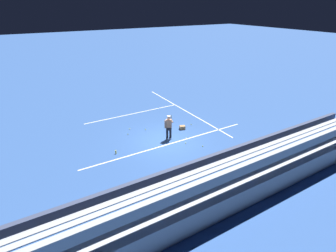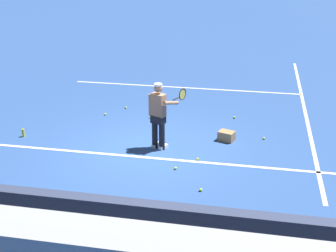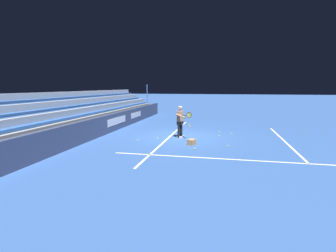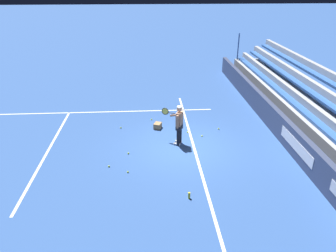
{
  "view_description": "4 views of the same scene",
  "coord_description": "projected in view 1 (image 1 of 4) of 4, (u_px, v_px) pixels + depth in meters",
  "views": [
    {
      "loc": [
        -7.85,
        -13.37,
        8.38
      ],
      "look_at": [
        0.17,
        0.12,
        0.99
      ],
      "focal_mm": 28.0,
      "sensor_mm": 36.0,
      "label": 1
    },
    {
      "loc": [
        2.59,
        -10.57,
        4.93
      ],
      "look_at": [
        0.56,
        -0.37,
        0.82
      ],
      "focal_mm": 50.0,
      "sensor_mm": 36.0,
      "label": 2
    },
    {
      "loc": [
        14.16,
        2.45,
        2.79
      ],
      "look_at": [
        1.22,
        -0.36,
        0.77
      ],
      "focal_mm": 28.0,
      "sensor_mm": 36.0,
      "label": 3
    },
    {
      "loc": [
        -12.07,
        1.37,
        6.46
      ],
      "look_at": [
        -1.09,
        0.65,
        1.46
      ],
      "focal_mm": 35.0,
      "sensor_mm": 36.0,
      "label": 4
    }
  ],
  "objects": [
    {
      "name": "tennis_player",
      "position": [
        169.0,
        127.0,
        17.42
      ],
      "size": [
        0.86,
        0.91,
        1.71
      ],
      "color": "black",
      "rests_on": "ground"
    },
    {
      "name": "tennis_ball_toward_net",
      "position": [
        186.0,
        143.0,
        17.21
      ],
      "size": [
        0.07,
        0.07,
        0.07
      ],
      "primitive_type": "sphere",
      "color": "#CCE533",
      "rests_on": "ground"
    },
    {
      "name": "bleacher_stand",
      "position": [
        233.0,
        180.0,
        12.47
      ],
      "size": [
        22.17,
        2.4,
        2.95
      ],
      "color": "#9EA3A8",
      "rests_on": "ground"
    },
    {
      "name": "tennis_ball_midcourt",
      "position": [
        128.0,
        134.0,
        18.39
      ],
      "size": [
        0.07,
        0.07,
        0.07
      ],
      "primitive_type": "sphere",
      "color": "#CCE533",
      "rests_on": "ground"
    },
    {
      "name": "court_service_line_white",
      "position": [
        133.0,
        114.0,
        21.87
      ],
      "size": [
        8.22,
        0.1,
        0.01
      ],
      "primitive_type": "cube",
      "color": "white",
      "rests_on": "ground"
    },
    {
      "name": "tennis_ball_stray_back",
      "position": [
        186.0,
        138.0,
        17.87
      ],
      "size": [
        0.07,
        0.07,
        0.07
      ],
      "primitive_type": "sphere",
      "color": "#CCE533",
      "rests_on": "ground"
    },
    {
      "name": "tennis_ball_by_box",
      "position": [
        145.0,
        129.0,
        19.07
      ],
      "size": [
        0.07,
        0.07,
        0.07
      ],
      "primitive_type": "sphere",
      "color": "#CCE533",
      "rests_on": "ground"
    },
    {
      "name": "back_wall_sponsor_board",
      "position": [
        208.0,
        165.0,
        13.96
      ],
      "size": [
        23.34,
        0.25,
        1.1
      ],
      "color": "#384260",
      "rests_on": "ground"
    },
    {
      "name": "water_bottle",
      "position": [
        116.0,
        152.0,
        16.02
      ],
      "size": [
        0.07,
        0.07,
        0.22
      ],
      "primitive_type": "cylinder",
      "color": "yellow",
      "rests_on": "ground"
    },
    {
      "name": "court_baseline_white",
      "position": [
        171.0,
        144.0,
        17.21
      ],
      "size": [
        12.0,
        0.1,
        0.01
      ],
      "primitive_type": "cube",
      "color": "white",
      "rests_on": "ground"
    },
    {
      "name": "tennis_ball_on_baseline",
      "position": [
        130.0,
        129.0,
        19.16
      ],
      "size": [
        0.07,
        0.07,
        0.07
      ],
      "primitive_type": "sphere",
      "color": "#CCE533",
      "rests_on": "ground"
    },
    {
      "name": "ground_plane",
      "position": [
        167.0,
        141.0,
        17.6
      ],
      "size": [
        160.0,
        160.0,
        0.0
      ],
      "primitive_type": "plane",
      "color": "#2D5193"
    },
    {
      "name": "tennis_ball_far_left",
      "position": [
        203.0,
        146.0,
        16.84
      ],
      "size": [
        0.07,
        0.07,
        0.07
      ],
      "primitive_type": "sphere",
      "color": "#CCE533",
      "rests_on": "ground"
    },
    {
      "name": "tennis_ball_near_player",
      "position": [
        171.0,
        120.0,
        20.58
      ],
      "size": [
        0.07,
        0.07,
        0.07
      ],
      "primitive_type": "sphere",
      "color": "#CCE533",
      "rests_on": "ground"
    },
    {
      "name": "tennis_ball_far_right",
      "position": [
        191.0,
        124.0,
        19.85
      ],
      "size": [
        0.07,
        0.07,
        0.07
      ],
      "primitive_type": "sphere",
      "color": "#CCE533",
      "rests_on": "ground"
    },
    {
      "name": "court_sideline_white",
      "position": [
        184.0,
        110.0,
        22.61
      ],
      "size": [
        0.1,
        12.0,
        0.01
      ],
      "primitive_type": "cube",
      "color": "white",
      "rests_on": "ground"
    },
    {
      "name": "ball_box_cardboard",
      "position": [
        182.0,
        127.0,
        19.15
      ],
      "size": [
        0.48,
        0.42,
        0.26
      ],
      "primitive_type": "cube",
      "rotation": [
        0.0,
        0.0,
        -0.35
      ],
      "color": "#A87F51",
      "rests_on": "ground"
    }
  ]
}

